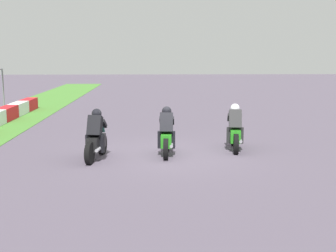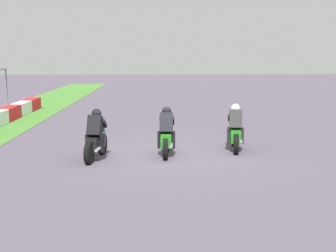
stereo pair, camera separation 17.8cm
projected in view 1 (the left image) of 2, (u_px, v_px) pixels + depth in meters
name	position (u px, v px, depth m)	size (l,w,h in m)	color
ground_plane	(169.00, 155.00, 14.76)	(120.00, 120.00, 0.00)	#554B5B
rider_lane_a	(235.00, 131.00, 15.47)	(2.04, 0.57, 1.51)	black
rider_lane_b	(167.00, 135.00, 14.68)	(2.04, 0.55, 1.51)	black
rider_lane_c	(96.00, 139.00, 14.07)	(2.04, 0.60, 1.51)	black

